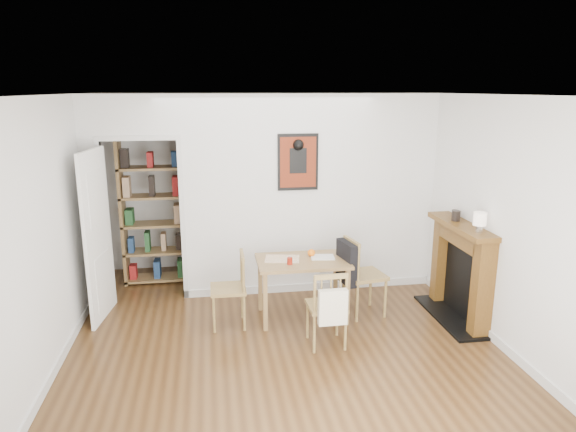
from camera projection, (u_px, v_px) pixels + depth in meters
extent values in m
plane|color=#55371B|center=(282.00, 340.00, 5.58)|extent=(5.20, 5.20, 0.00)
plane|color=silver|center=(257.00, 181.00, 7.76)|extent=(4.50, 0.00, 4.50)
plane|color=silver|center=(350.00, 347.00, 2.77)|extent=(4.50, 0.00, 4.50)
plane|color=silver|center=(50.00, 234.00, 4.93)|extent=(0.00, 5.20, 5.20)
plane|color=silver|center=(485.00, 216.00, 5.60)|extent=(0.00, 5.20, 5.20)
plane|color=silver|center=(281.00, 95.00, 4.95)|extent=(5.20, 5.20, 0.00)
cube|color=silver|center=(310.00, 196.00, 6.69)|extent=(3.35, 0.10, 2.60)
cube|color=silver|center=(94.00, 202.00, 6.29)|extent=(0.25, 0.10, 2.60)
cube|color=silver|center=(137.00, 117.00, 6.13)|extent=(0.90, 0.10, 0.55)
cube|color=silver|center=(104.00, 224.00, 6.37)|extent=(0.06, 0.14, 2.05)
cube|color=silver|center=(183.00, 221.00, 6.51)|extent=(0.06, 0.14, 2.05)
cube|color=silver|center=(310.00, 287.00, 6.94)|extent=(3.35, 0.02, 0.10)
cube|color=silver|center=(48.00, 384.00, 4.66)|extent=(0.02, 4.00, 0.10)
cube|color=silver|center=(504.00, 347.00, 5.33)|extent=(0.02, 4.00, 0.10)
cube|color=white|center=(98.00, 236.00, 5.93)|extent=(0.15, 0.80, 2.00)
cube|color=black|center=(298.00, 162.00, 6.49)|extent=(0.52, 0.02, 0.72)
cube|color=maroon|center=(298.00, 162.00, 6.48)|extent=(0.46, 0.00, 0.64)
cube|color=olive|center=(303.00, 261.00, 5.97)|extent=(1.06, 0.67, 0.04)
cube|color=olive|center=(265.00, 302.00, 5.72)|extent=(0.05, 0.05, 0.68)
cube|color=olive|center=(347.00, 297.00, 5.86)|extent=(0.05, 0.05, 0.68)
cube|color=olive|center=(260.00, 284.00, 6.25)|extent=(0.05, 0.05, 0.68)
cube|color=olive|center=(335.00, 280.00, 6.40)|extent=(0.05, 0.05, 0.68)
cube|color=black|center=(346.00, 263.00, 6.00)|extent=(0.18, 0.41, 0.50)
cube|color=beige|center=(332.00, 306.00, 5.15)|extent=(0.29, 0.10, 0.37)
cube|color=olive|center=(122.00, 211.00, 7.00)|extent=(0.04, 0.35, 2.07)
cube|color=olive|center=(184.00, 209.00, 7.12)|extent=(0.04, 0.35, 2.07)
cube|color=olive|center=(158.00, 277.00, 7.30)|extent=(0.87, 0.35, 0.03)
cube|color=olive|center=(155.00, 224.00, 7.11)|extent=(0.87, 0.35, 0.03)
cube|color=olive|center=(149.00, 137.00, 6.82)|extent=(0.87, 0.35, 0.03)
cube|color=maroon|center=(154.00, 210.00, 7.06)|extent=(0.76, 0.28, 0.28)
cube|color=brown|center=(482.00, 290.00, 5.53)|extent=(0.20, 0.16, 1.10)
cube|color=brown|center=(442.00, 260.00, 6.48)|extent=(0.20, 0.16, 1.10)
cube|color=brown|center=(462.00, 226.00, 5.86)|extent=(0.30, 1.21, 0.06)
cube|color=brown|center=(464.00, 237.00, 5.90)|extent=(0.20, 0.85, 0.20)
cube|color=black|center=(464.00, 281.00, 6.04)|extent=(0.08, 0.81, 0.88)
cube|color=black|center=(452.00, 316.00, 6.13)|extent=(0.45, 1.25, 0.03)
cylinder|color=maroon|center=(290.00, 261.00, 5.80)|extent=(0.06, 0.06, 0.08)
sphere|color=orange|center=(311.00, 253.00, 6.07)|extent=(0.09, 0.09, 0.09)
cube|color=#F2E7C7|center=(282.00, 259.00, 5.99)|extent=(0.45, 0.37, 0.00)
cube|color=silver|center=(322.00, 257.00, 6.04)|extent=(0.29, 0.23, 0.01)
cylinder|color=silver|center=(479.00, 229.00, 5.48)|extent=(0.07, 0.07, 0.08)
cylinder|color=beige|center=(480.00, 219.00, 5.46)|extent=(0.14, 0.14, 0.14)
cylinder|color=black|center=(456.00, 216.00, 5.96)|extent=(0.10, 0.10, 0.12)
cylinder|color=black|center=(455.00, 214.00, 6.09)|extent=(0.08, 0.08, 0.10)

